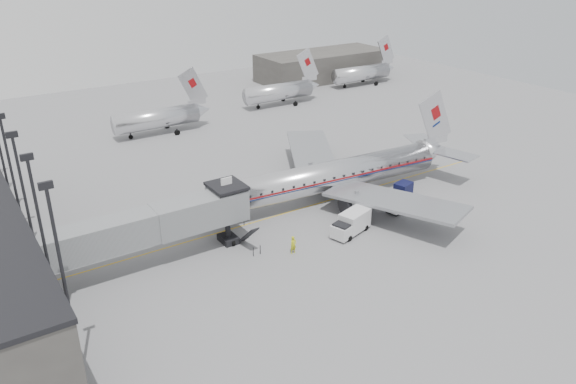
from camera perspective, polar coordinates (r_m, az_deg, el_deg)
name	(u,v)px	position (r m, az deg, el deg)	size (l,w,h in m)	color
ground	(320,232)	(61.07, 3.28, -4.10)	(160.00, 160.00, 0.00)	slate
hangar	(323,65)	(131.40, 3.55, 12.73)	(30.00, 12.00, 6.00)	#3B3835
apron_line	(310,206)	(66.96, 2.30, -1.40)	(0.15, 60.00, 0.01)	gold
jet_bridge	(158,224)	(55.02, -13.08, -3.18)	(21.00, 6.20, 7.10)	slate
floodlight_masts	(9,176)	(59.74, -26.47, 1.44)	(0.90, 42.25, 15.25)	black
distant_aircraft_near	(157,118)	(93.99, -13.13, 7.36)	(16.39, 3.20, 10.26)	silver
distant_aircraft_mid	(279,91)	(108.64, -0.90, 10.21)	(16.39, 3.20, 10.26)	silver
distant_aircraft_far	(362,73)	(125.82, 7.53, 11.94)	(16.39, 3.20, 10.26)	silver
airliner	(334,175)	(68.14, 4.70, 1.69)	(36.96, 34.15, 11.69)	silver
service_van	(351,223)	(60.55, 6.43, -3.15)	(5.38, 3.28, 2.37)	silver
baggage_cart_navy	(403,189)	(70.55, 11.63, 0.30)	(2.62, 2.23, 1.77)	black
baggage_cart_white	(396,206)	(66.05, 10.94, -1.45)	(2.24, 1.88, 1.54)	white
ramp_worker	(293,245)	(56.60, 0.54, -5.39)	(0.70, 0.46, 1.91)	#B3BA15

